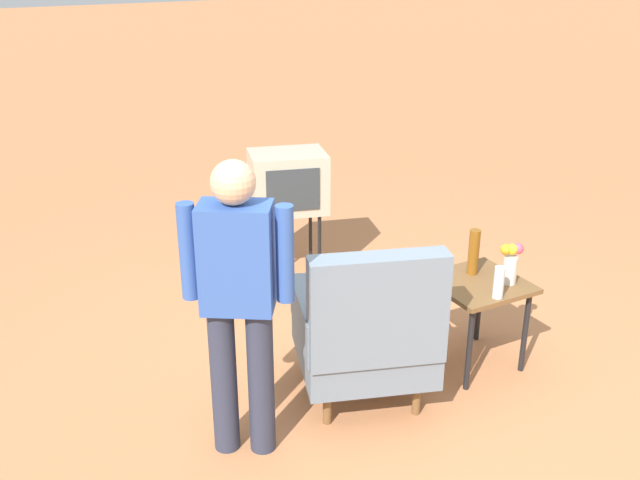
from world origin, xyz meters
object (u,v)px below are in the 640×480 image
Objects in this scene: side_table at (477,293)px; tv_on_stand at (288,183)px; armchair at (367,330)px; bottle_tall_amber at (474,252)px; flower_vase at (511,261)px; bottle_short_clear at (499,282)px; person_standing at (238,295)px.

tv_on_stand is at bearing -76.75° from side_table.
side_table is at bearing -176.83° from armchair.
bottle_tall_amber reaches higher than flower_vase.
side_table is 0.30m from bottle_short_clear.
person_standing reaches higher than tv_on_stand.
tv_on_stand is at bearing -121.90° from person_standing.
armchair reaches higher than tv_on_stand.
bottle_short_clear is at bearing 100.67° from tv_on_stand.
bottle_short_clear is at bearing 78.90° from side_table.
armchair is at bearing 77.81° from tv_on_stand.
person_standing is at bearing 58.10° from tv_on_stand.
side_table is 1.92m from tv_on_stand.
armchair reaches higher than bottle_tall_amber.
bottle_tall_amber is 1.13× the size of flower_vase.
tv_on_stand is at bearing -102.19° from armchair.
tv_on_stand is (-0.41, -1.90, 0.28)m from armchair.
bottle_short_clear is at bearing 175.34° from person_standing.
armchair is 1.97m from tv_on_stand.
flower_vase is (-1.80, 0.01, -0.20)m from person_standing.
tv_on_stand is 2.05m from flower_vase.
bottle_short_clear is (-0.39, 2.08, -0.09)m from tv_on_stand.
bottle_short_clear is (-0.80, 0.18, 0.20)m from armchair.
tv_on_stand reaches higher than bottle_short_clear.
flower_vase is at bearing 179.72° from person_standing.
side_table is at bearing -101.10° from bottle_short_clear.
tv_on_stand is at bearing -74.71° from bottle_tall_amber.
bottle_tall_amber is (-0.89, -0.16, 0.25)m from armchair.
armchair reaches higher than bottle_short_clear.
person_standing reaches higher than bottle_short_clear.
side_table is at bearing -34.89° from flower_vase.
tv_on_stand is 2.30m from person_standing.
person_standing is 1.71m from bottle_tall_amber.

